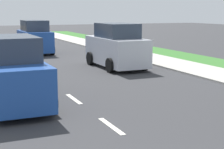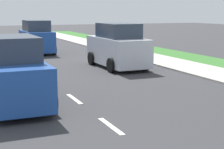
{
  "view_description": "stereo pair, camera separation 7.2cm",
  "coord_description": "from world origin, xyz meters",
  "views": [
    {
      "loc": [
        -3.38,
        -2.08,
        2.79
      ],
      "look_at": [
        0.45,
        6.67,
        1.1
      ],
      "focal_mm": 57.9,
      "sensor_mm": 36.0,
      "label": 1
    },
    {
      "loc": [
        -3.31,
        -2.11,
        2.79
      ],
      "look_at": [
        0.45,
        6.67,
        1.1
      ],
      "focal_mm": 57.9,
      "sensor_mm": 36.0,
      "label": 2
    }
  ],
  "objects": [
    {
      "name": "car_oncoming_lead",
      "position": [
        -1.88,
        8.73,
        0.96
      ],
      "size": [
        1.88,
        4.18,
        2.06
      ],
      "color": "#1E4799",
      "rests_on": "ground"
    },
    {
      "name": "car_outgoing_far",
      "position": [
        1.48,
        21.76,
        1.01
      ],
      "size": [
        1.91,
        4.0,
        2.18
      ],
      "color": "#1E4799",
      "rests_on": "ground"
    },
    {
      "name": "ground_plane",
      "position": [
        0.0,
        21.0,
        0.0
      ],
      "size": [
        96.0,
        96.0,
        0.0
      ],
      "primitive_type": "plane",
      "color": "#333335"
    },
    {
      "name": "car_parked_far",
      "position": [
        3.93,
        14.11,
        1.02
      ],
      "size": [
        1.97,
        4.22,
        2.19
      ],
      "color": "silver",
      "rests_on": "ground"
    },
    {
      "name": "lane_center_line",
      "position": [
        0.0,
        25.2,
        0.0
      ],
      "size": [
        0.14,
        46.4,
        0.01
      ],
      "color": "silver",
      "rests_on": "ground"
    }
  ]
}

